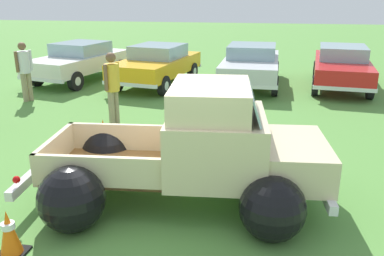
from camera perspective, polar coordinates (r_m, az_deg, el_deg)
name	(u,v)px	position (r m, az deg, el deg)	size (l,w,h in m)	color
ground_plane	(175,199)	(6.71, -2.36, -9.98)	(80.00, 80.00, 0.00)	#548C3D
vintage_pickup_truck	(199,157)	(6.35, 1.04, -4.12)	(4.76, 3.07, 1.96)	black
show_car_0	(80,60)	(15.95, -15.51, 9.17)	(2.83, 4.57, 1.43)	black
show_car_1	(157,64)	(14.69, -4.93, 9.01)	(2.64, 4.46, 1.43)	black
show_car_2	(251,63)	(14.82, 8.32, 8.99)	(2.07, 4.65, 1.43)	black
show_car_3	(342,65)	(15.26, 20.28, 8.31)	(2.37, 4.88, 1.43)	black
spectator_1	(112,84)	(10.17, -11.13, 6.04)	(0.44, 0.53, 1.84)	gray
spectator_2	(25,68)	(13.39, -22.47, 7.83)	(0.47, 0.49, 1.79)	gray
lane_cone_0	(9,233)	(5.78, -24.32, -13.33)	(0.36, 0.36, 0.63)	black
lane_cone_1	(104,134)	(8.94, -12.32, -0.77)	(0.36, 0.36, 0.63)	black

